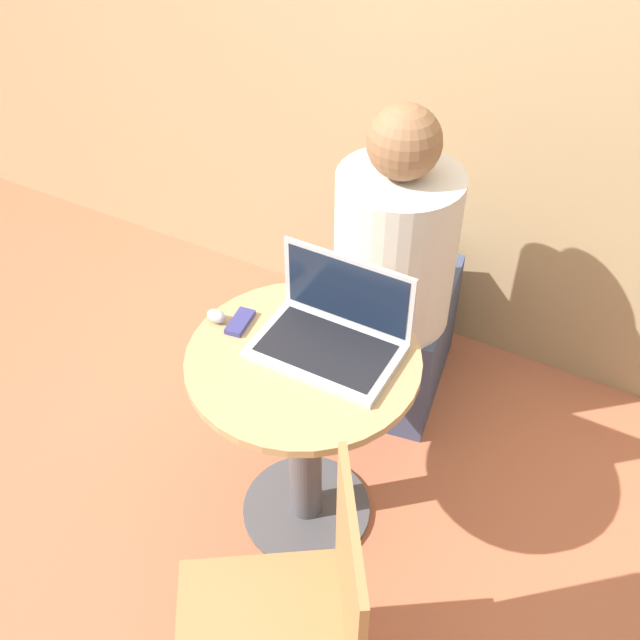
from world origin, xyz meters
name	(u,v)px	position (x,y,z in m)	size (l,w,h in m)	color
ground_plane	(306,510)	(0.00, 0.00, 0.00)	(12.00, 12.00, 0.00)	#B26042
back_wall	(470,1)	(0.00, 1.05, 1.30)	(7.00, 0.05, 2.60)	tan
round_table	(304,417)	(0.00, 0.00, 0.46)	(0.63, 0.63, 0.71)	#4C4C51
laptop	(333,331)	(0.05, 0.08, 0.76)	(0.38, 0.25, 0.24)	#B7B7BC
cell_phone	(240,322)	(-0.21, 0.03, 0.72)	(0.06, 0.11, 0.02)	navy
computer_mouse	(216,316)	(-0.28, 0.01, 0.73)	(0.06, 0.04, 0.04)	#B2B2B7
chair_empty	(294,628)	(0.28, -0.54, 0.45)	(0.55, 0.55, 0.87)	#9E7042
person_seated	(396,292)	(0.01, 0.60, 0.49)	(0.44, 0.61, 1.19)	#3D4766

